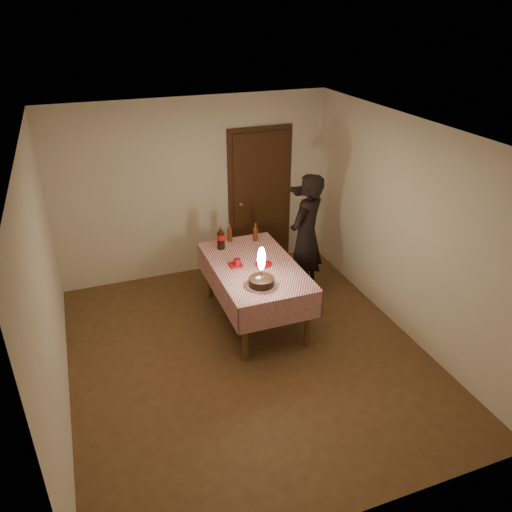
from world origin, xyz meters
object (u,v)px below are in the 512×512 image
at_px(birthday_cake, 261,277).
at_px(red_plate, 264,264).
at_px(amber_bottle_right, 255,233).
at_px(amber_bottle_left, 230,233).
at_px(dining_table, 255,272).
at_px(red_cup, 237,263).
at_px(photographer, 306,236).
at_px(clear_cup, 260,263).
at_px(cola_bottle, 221,238).

height_order(birthday_cake, red_plate, birthday_cake).
bearing_deg(amber_bottle_right, birthday_cake, -107.24).
bearing_deg(amber_bottle_left, dining_table, -84.31).
bearing_deg(red_cup, photographer, 17.68).
bearing_deg(amber_bottle_right, photographer, -22.77).
height_order(clear_cup, cola_bottle, cola_bottle).
distance_m(dining_table, clear_cup, 0.17).
relative_size(dining_table, red_cup, 17.20).
distance_m(dining_table, amber_bottle_left, 0.80).
relative_size(clear_cup, cola_bottle, 0.28).
bearing_deg(dining_table, amber_bottle_left, 95.69).
relative_size(clear_cup, photographer, 0.05).
xyz_separation_m(dining_table, amber_bottle_left, (-0.08, 0.76, 0.22)).
relative_size(dining_table, amber_bottle_right, 6.75).
bearing_deg(cola_bottle, clear_cup, -64.50).
xyz_separation_m(amber_bottle_right, photographer, (0.63, -0.26, -0.04)).
xyz_separation_m(red_cup, cola_bottle, (-0.04, 0.54, 0.10)).
height_order(clear_cup, photographer, photographer).
bearing_deg(birthday_cake, dining_table, 78.56).
height_order(amber_bottle_left, photographer, photographer).
xyz_separation_m(dining_table, red_cup, (-0.21, 0.04, 0.16)).
bearing_deg(amber_bottle_left, red_cup, -100.91).
distance_m(birthday_cake, amber_bottle_right, 1.21).
relative_size(birthday_cake, amber_bottle_left, 1.92).
distance_m(red_cup, cola_bottle, 0.56).
bearing_deg(red_cup, dining_table, -11.19).
distance_m(birthday_cake, photographer, 1.33).
distance_m(dining_table, birthday_cake, 0.55).
bearing_deg(red_plate, amber_bottle_left, 103.37).
height_order(red_cup, amber_bottle_left, amber_bottle_left).
bearing_deg(cola_bottle, red_plate, -59.39).
relative_size(red_cup, amber_bottle_left, 0.39).
bearing_deg(red_cup, birthday_cake, -77.94).
bearing_deg(red_cup, cola_bottle, 94.06).
distance_m(birthday_cake, cola_bottle, 1.09).
xyz_separation_m(amber_bottle_left, amber_bottle_right, (0.33, -0.10, 0.00)).
distance_m(amber_bottle_right, photographer, 0.69).
relative_size(red_plate, clear_cup, 2.44).
relative_size(dining_table, photographer, 0.98).
xyz_separation_m(birthday_cake, amber_bottle_right, (0.36, 1.15, 0.01)).
xyz_separation_m(red_cup, photographer, (1.10, 0.35, 0.03)).
bearing_deg(photographer, dining_table, -156.10).
height_order(dining_table, red_cup, red_cup).
xyz_separation_m(dining_table, clear_cup, (0.05, -0.06, 0.15)).
bearing_deg(birthday_cake, amber_bottle_left, 88.90).
height_order(red_cup, amber_bottle_right, amber_bottle_right).
distance_m(red_cup, amber_bottle_left, 0.73).
height_order(red_cup, photographer, photographer).
distance_m(red_cup, photographer, 1.16).
relative_size(dining_table, clear_cup, 19.11).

